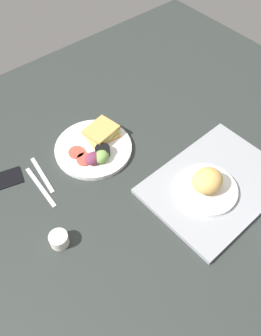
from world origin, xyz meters
TOP-DOWN VIEW (x-y plane):
  - ground_plane at (0.00, 0.00)cm, footprint 190.00×150.00cm
  - serving_tray at (-16.84, 24.08)cm, footprint 46.16×34.60cm
  - bread_plate_near at (-12.07, 23.78)cm, footprint 19.79×19.79cm
  - plate_with_salad at (4.30, -13.75)cm, footprint 27.40×27.40cm
  - espresso_cup at (33.67, 8.75)cm, footprint 5.60×5.60cm
  - fork at (24.97, -16.16)cm, footprint 3.39×17.05cm
  - knife at (27.97, -12.16)cm, footprint 2.15×19.04cm
  - cell_phone at (37.16, -22.80)cm, footprint 15.81×10.82cm

SIDE VIEW (x-z plane):
  - ground_plane at x=0.00cm, z-range -3.00..0.00cm
  - fork at x=24.97cm, z-range 0.00..0.50cm
  - knife at x=27.97cm, z-range 0.00..0.50cm
  - cell_phone at x=37.16cm, z-range 0.00..0.80cm
  - serving_tray at x=-16.84cm, z-range 0.00..1.60cm
  - plate_with_salad at x=4.30cm, z-range -0.95..4.45cm
  - espresso_cup at x=33.67cm, z-range 0.00..4.00cm
  - bread_plate_near at x=-12.07cm, z-range 0.36..8.76cm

